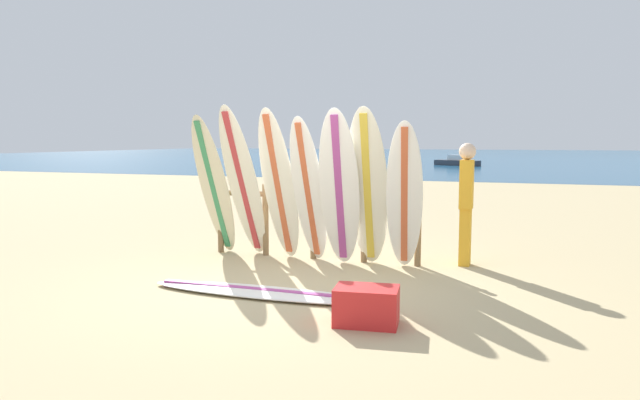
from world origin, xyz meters
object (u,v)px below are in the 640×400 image
Objects in this scene: surfboard_leaning_center_left at (279,185)px; surfboard_lying_on_sand at (265,292)px; surfboard_leaning_center_right at (339,189)px; surfboard_leaning_right at (368,188)px; surfboard_rack at (313,214)px; cooler_box at (366,306)px; surfboard_leaning_far_left at (214,186)px; surfboard_leaning_center at (309,191)px; small_boat_offshore at (457,162)px; surfboard_leaning_left at (243,183)px; surfboard_leaning_far_right at (404,196)px; beachgoer_standing at (466,199)px.

surfboard_lying_on_sand is (0.57, -1.77, -1.07)m from surfboard_leaning_center_left.
surfboard_leaning_right is (0.37, 0.12, 0.01)m from surfboard_leaning_center_right.
surfboard_rack is 5.30× the size of cooler_box.
surfboard_leaning_center_right is 3.63× the size of cooler_box.
surfboard_leaning_center is at bearing -2.23° from surfboard_leaning_far_left.
surfboard_leaning_right is 32.28m from small_boat_offshore.
surfboard_leaning_far_right is at bearing 1.88° from surfboard_leaning_left.
surfboard_lying_on_sand is 3.21m from beachgoer_standing.
small_boat_offshore is (-1.48, 32.34, -0.83)m from surfboard_leaning_center_right.
small_boat_offshore is (-0.95, 31.90, -0.41)m from surfboard_rack.
surfboard_leaning_right is at bearing 66.91° from surfboard_lying_on_sand.
surfboard_leaning_left is 3.19m from beachgoer_standing.
surfboard_leaning_far_left is 3.54× the size of cooler_box.
small_boat_offshore is at bearing 91.86° from surfboard_lying_on_sand.
surfboard_leaning_center_right reaches higher than beachgoer_standing.
surfboard_leaning_right reaches higher than surfboard_rack.
surfboard_leaning_far_left is at bearing 177.77° from surfboard_leaning_center.
surfboard_leaning_left is at bearing 179.10° from surfboard_leaning_center.
surfboard_leaning_center_right is at bearing 76.92° from surfboard_lying_on_sand.
surfboard_leaning_center_left is at bearing 172.35° from surfboard_leaning_center.
surfboard_leaning_left is at bearing -178.12° from surfboard_leaning_far_right.
surfboard_leaning_center_left reaches higher than surfboard_lying_on_sand.
surfboard_leaning_left is (0.50, -0.04, 0.06)m from surfboard_leaning_far_left.
surfboard_rack is at bearing 169.20° from surfboard_leaning_far_right.
beachgoer_standing is (2.16, 0.27, 0.27)m from surfboard_rack.
surfboard_leaning_far_right is at bearing 4.02° from surfboard_leaning_center.
surfboard_leaning_right is 0.68× the size of small_boat_offshore.
surfboard_leaning_right reaches higher than beachgoer_standing.
beachgoer_standing is at bearing 11.00° from surfboard_leaning_left.
surfboard_leaning_right is at bearing -0.45° from surfboard_leaning_far_left.
surfboard_leaning_center is at bearing -177.21° from surfboard_leaning_right.
surfboard_rack is 31.92m from small_boat_offshore.
surfboard_rack is at bearing 112.44° from cooler_box.
small_boat_offshore is (-2.34, 32.17, -0.75)m from surfboard_leaning_far_right.
surfboard_leaning_far_left reaches higher than surfboard_lying_on_sand.
surfboard_leaning_center_left is (0.55, 0.05, -0.02)m from surfboard_leaning_left.
surfboard_rack is at bearing 160.47° from surfboard_leaning_right.
surfboard_leaning_center is (0.48, -0.06, -0.06)m from surfboard_leaning_center_left.
surfboard_leaning_right is 2.18m from surfboard_lying_on_sand.
surfboard_rack is 1.50× the size of surfboard_leaning_far_left.
beachgoer_standing is (1.63, 0.70, -0.15)m from surfboard_leaning_center_right.
cooler_box is at bearing -87.68° from surfboard_leaning_far_right.
surfboard_lying_on_sand is 0.88× the size of small_boat_offshore.
surfboard_leaning_left is 1.12× the size of surfboard_leaning_far_right.
cooler_box is (0.59, -2.36, -0.92)m from surfboard_leaning_right.
surfboard_leaning_left is 2.33m from surfboard_lying_on_sand.
surfboard_leaning_center reaches higher than beachgoer_standing.
surfboard_leaning_far_left is 0.94× the size of surfboard_leaning_left.
surfboard_leaning_far_right is at bearing 0.68° from surfboard_leaning_far_left.
surfboard_leaning_center_left is 1.00× the size of surfboard_leaning_right.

